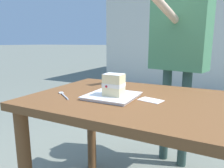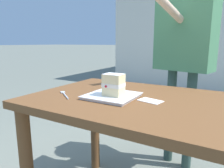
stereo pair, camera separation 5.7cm
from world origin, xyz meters
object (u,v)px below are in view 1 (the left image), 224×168
Objects in this scene: dessert_plate at (112,96)px; cake_slice at (114,85)px; paper_napkin at (151,100)px; patio_table at (138,120)px; dessert_fork at (64,95)px; diner_person at (179,36)px.

cake_slice reaches higher than dessert_plate.
dessert_plate is 1.96× the size of paper_napkin.
patio_table is 7.77× the size of dessert_fork.
patio_table is 0.85m from diner_person.
cake_slice is 0.77× the size of dessert_fork.
dessert_plate reaches higher than patio_table.
dessert_fork is (-0.25, -0.09, -0.00)m from dessert_plate.
patio_table is at bearing 31.69° from cake_slice.
dessert_fork is (-0.38, -0.15, 0.13)m from patio_table.
dessert_plate is 2.25× the size of cake_slice.
dessert_plate is (-0.13, -0.06, 0.13)m from patio_table.
diner_person is at bearing 76.78° from cake_slice.
cake_slice is 0.87× the size of paper_napkin.
paper_napkin is 0.81m from diner_person.
patio_table is 0.70× the size of diner_person.
diner_person is (0.20, 0.77, 0.32)m from dessert_plate.
dessert_fork is 1.02m from diner_person.
cake_slice is (-0.11, -0.07, 0.20)m from patio_table.
cake_slice is 0.07× the size of diner_person.
dessert_fork is at bearing -117.67° from diner_person.
dessert_fork is 1.13× the size of paper_napkin.
dessert_fork is at bearing -158.91° from patio_table.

